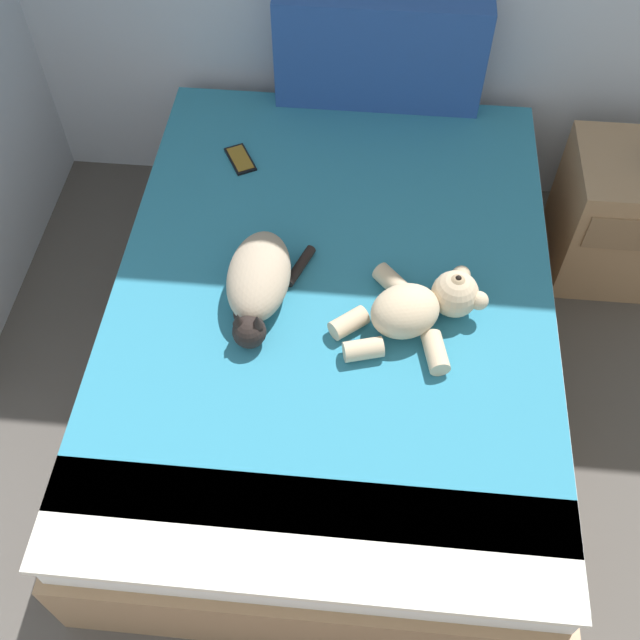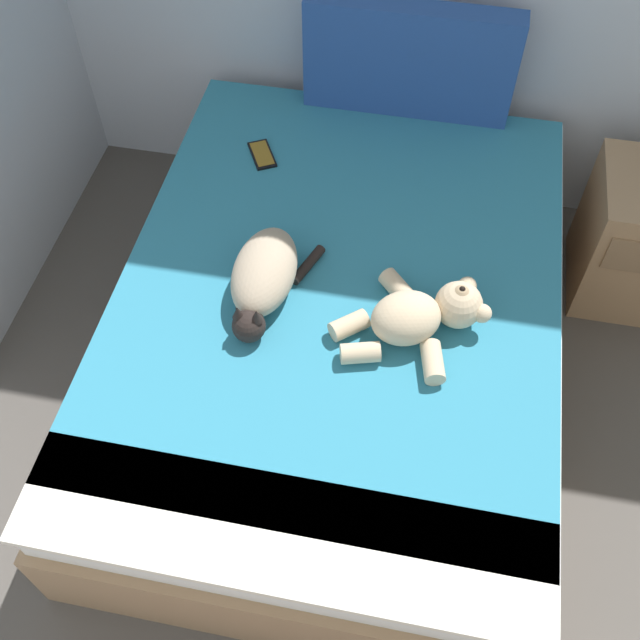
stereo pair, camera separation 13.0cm
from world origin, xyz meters
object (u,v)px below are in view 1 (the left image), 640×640
at_px(cat, 258,282).
at_px(nightstand, 626,216).
at_px(teddy_bear, 419,307).
at_px(bed, 332,332).
at_px(cell_phone, 240,159).
at_px(patterned_cushion, 380,56).

bearing_deg(cat, nightstand, 28.74).
relative_size(teddy_bear, nightstand, 0.88).
bearing_deg(bed, cat, -162.11).
height_order(bed, cell_phone, cell_phone).
bearing_deg(bed, nightstand, 30.75).
xyz_separation_m(patterned_cushion, cat, (-0.31, -0.97, -0.14)).
xyz_separation_m(teddy_bear, cell_phone, (-0.64, 0.65, -0.06)).
height_order(bed, teddy_bear, teddy_bear).
distance_m(cat, teddy_bear, 0.49).
relative_size(patterned_cushion, teddy_bear, 1.62).
distance_m(bed, nightstand, 1.25).
xyz_separation_m(patterned_cushion, nightstand, (0.98, -0.26, -0.46)).
relative_size(cell_phone, nightstand, 0.31).
bearing_deg(cat, teddy_bear, -5.68).
bearing_deg(patterned_cushion, nightstand, -14.84).
xyz_separation_m(cell_phone, nightstand, (1.45, 0.10, -0.25)).
height_order(bed, cat, cat).
relative_size(patterned_cushion, nightstand, 1.43).
relative_size(bed, patterned_cushion, 2.55).
bearing_deg(bed, patterned_cushion, 84.24).
height_order(cat, cell_phone, cat).
xyz_separation_m(bed, teddy_bear, (0.26, -0.12, 0.32)).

